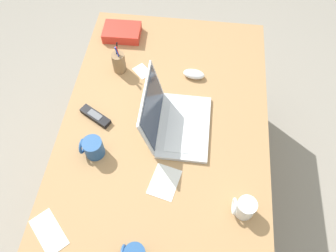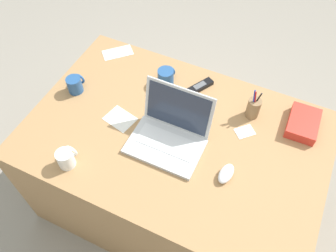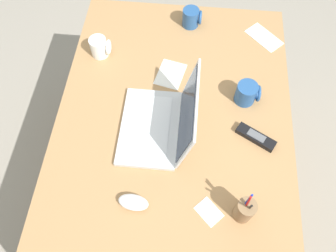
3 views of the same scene
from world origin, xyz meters
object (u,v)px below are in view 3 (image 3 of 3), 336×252
(laptop, at_px, (162,123))
(cordless_phone, at_px, (256,137))
(computer_mouse, at_px, (133,202))
(coffee_mug_spare, at_px, (247,93))
(coffee_mug_white, at_px, (191,18))
(pen_holder, at_px, (245,210))
(coffee_mug_tall, at_px, (100,47))

(laptop, distance_m, cordless_phone, 0.37)
(computer_mouse, bearing_deg, coffee_mug_spare, 147.34)
(laptop, bearing_deg, coffee_mug_white, 172.30)
(pen_holder, bearing_deg, coffee_mug_white, -165.32)
(laptop, height_order, cordless_phone, laptop)
(coffee_mug_tall, height_order, coffee_mug_spare, same)
(coffee_mug_white, bearing_deg, coffee_mug_spare, 31.70)
(coffee_mug_spare, distance_m, cordless_phone, 0.19)
(coffee_mug_spare, bearing_deg, computer_mouse, -39.52)
(pen_holder, bearing_deg, computer_mouse, -90.14)
(computer_mouse, xyz_separation_m, coffee_mug_white, (-0.89, 0.15, 0.02))
(laptop, relative_size, computer_mouse, 3.17)
(cordless_phone, bearing_deg, computer_mouse, -55.25)
(coffee_mug_tall, height_order, cordless_phone, coffee_mug_tall)
(laptop, xyz_separation_m, coffee_mug_tall, (-0.36, -0.31, -0.01))
(coffee_mug_white, xyz_separation_m, pen_holder, (0.89, 0.23, 0.01))
(coffee_mug_spare, relative_size, pen_holder, 0.55)
(coffee_mug_tall, bearing_deg, coffee_mug_spare, 73.91)
(coffee_mug_spare, bearing_deg, coffee_mug_tall, -106.09)
(coffee_mug_white, distance_m, cordless_phone, 0.65)
(cordless_phone, bearing_deg, coffee_mug_spare, -167.98)
(coffee_mug_tall, distance_m, coffee_mug_spare, 0.67)
(laptop, relative_size, coffee_mug_tall, 3.82)
(computer_mouse, height_order, cordless_phone, computer_mouse)
(cordless_phone, bearing_deg, pen_holder, -10.48)
(computer_mouse, xyz_separation_m, pen_holder, (0.00, 0.38, 0.04))
(laptop, relative_size, pen_holder, 1.97)
(coffee_mug_white, bearing_deg, pen_holder, 14.68)
(computer_mouse, height_order, pen_holder, pen_holder)
(coffee_mug_white, xyz_separation_m, coffee_mug_tall, (0.22, -0.39, 0.00))
(coffee_mug_spare, relative_size, cordless_phone, 0.61)
(laptop, distance_m, coffee_mug_white, 0.59)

